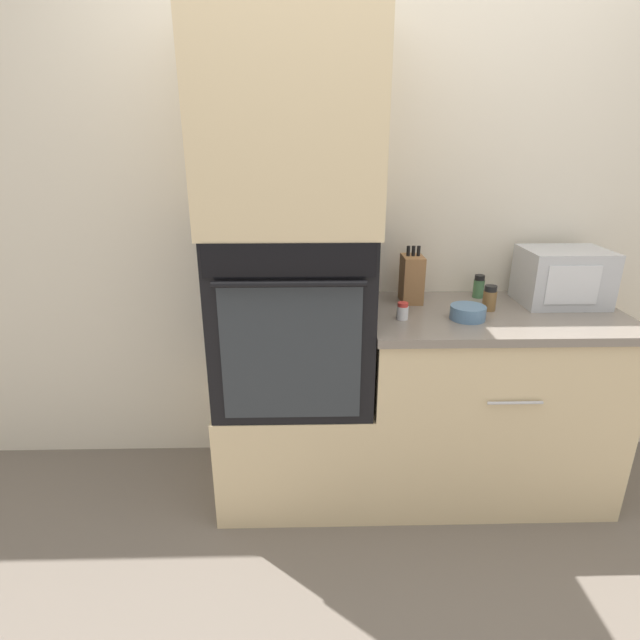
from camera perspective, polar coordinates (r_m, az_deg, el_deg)
ground_plane at (r=2.36m, az=5.94°, el=-22.39°), size 12.00×12.00×0.00m
wall_back at (r=2.39m, az=5.17°, el=11.91°), size 8.00×0.05×2.50m
oven_cabinet_base at (r=2.42m, az=-2.82°, el=-13.30°), size 0.67×0.60×0.51m
wall_oven at (r=2.14m, az=-3.11°, el=0.70°), size 0.64×0.64×0.73m
oven_cabinet_upper at (r=2.02m, az=-3.55°, el=22.30°), size 0.67×0.60×0.85m
counter_unit at (r=2.46m, az=18.23°, el=-8.78°), size 1.10×0.63×0.88m
microwave at (r=2.49m, az=25.98°, el=4.47°), size 0.36×0.27×0.25m
knife_block at (r=2.30m, az=10.43°, el=4.68°), size 0.09×0.14×0.26m
bowl at (r=2.15m, az=16.54°, el=0.83°), size 0.15×0.15×0.06m
condiment_jar_near at (r=2.46m, az=17.69°, el=3.67°), size 0.05×0.05×0.11m
condiment_jar_mid at (r=2.28m, az=18.82°, el=2.37°), size 0.06×0.06×0.11m
condiment_jar_far at (r=2.09m, az=9.42°, el=1.01°), size 0.05×0.05×0.07m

